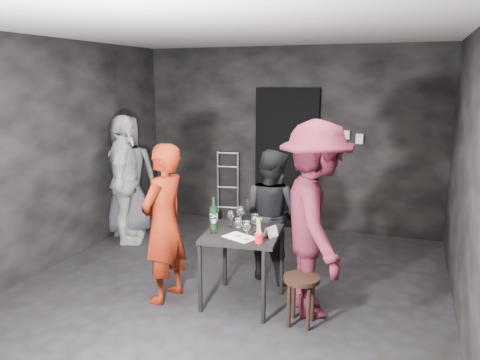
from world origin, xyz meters
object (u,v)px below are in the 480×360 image
(wine_bottle, at_px, (214,217))
(server_red, at_px, (164,218))
(hand_truck, at_px, (227,209))
(stool, at_px, (301,287))
(bystander_cream, at_px, (124,169))
(breadstick_cup, at_px, (259,231))
(man_maroon, at_px, (316,196))
(tasting_table, at_px, (243,242))
(bystander_grey, at_px, (127,166))
(woman_black, at_px, (271,215))

(wine_bottle, bearing_deg, server_red, -158.25)
(hand_truck, distance_m, stool, 3.27)
(bystander_cream, bearing_deg, breadstick_cup, -146.14)
(bystander_cream, bearing_deg, man_maroon, -136.82)
(hand_truck, bearing_deg, stool, -66.34)
(man_maroon, relative_size, breadstick_cup, 9.27)
(tasting_table, height_order, man_maroon, man_maroon)
(stool, bearing_deg, bystander_cream, 153.47)
(server_red, xyz_separation_m, man_maroon, (1.47, 0.24, 0.29))
(man_maroon, xyz_separation_m, wine_bottle, (-1.01, -0.06, -0.29))
(bystander_cream, relative_size, bystander_grey, 1.03)
(hand_truck, relative_size, bystander_cream, 0.54)
(woman_black, bearing_deg, breadstick_cup, 119.21)
(woman_black, relative_size, man_maroon, 0.63)
(hand_truck, xyz_separation_m, server_red, (0.38, -2.67, 0.66))
(man_maroon, xyz_separation_m, bystander_grey, (-3.01, 1.44, -0.16))
(stool, bearing_deg, breadstick_cup, -178.46)
(tasting_table, xyz_separation_m, bystander_cream, (-2.11, 1.15, 0.39))
(hand_truck, xyz_separation_m, bystander_cream, (-0.96, -1.34, 0.83))
(hand_truck, height_order, woman_black, woman_black)
(bystander_cream, height_order, wine_bottle, bystander_cream)
(stool, relative_size, bystander_grey, 0.23)
(tasting_table, relative_size, bystander_cream, 0.36)
(breadstick_cup, bearing_deg, man_maroon, 33.52)
(bystander_grey, bearing_deg, hand_truck, -176.19)
(server_red, bearing_deg, stool, 96.47)
(stool, distance_m, man_maroon, 0.84)
(server_red, bearing_deg, man_maroon, 107.68)
(server_red, height_order, bystander_grey, bystander_grey)
(wine_bottle, bearing_deg, hand_truck, 108.77)
(wine_bottle, relative_size, breadstick_cup, 1.29)
(hand_truck, bearing_deg, bystander_cream, -135.52)
(hand_truck, relative_size, stool, 2.39)
(hand_truck, bearing_deg, wine_bottle, -81.15)
(woman_black, xyz_separation_m, breadstick_cup, (0.17, -0.95, 0.14))
(wine_bottle, bearing_deg, man_maroon, 3.27)
(bystander_cream, bearing_deg, tasting_table, -144.29)
(tasting_table, bearing_deg, woman_black, 83.80)
(bystander_grey, distance_m, breadstick_cup, 3.09)
(bystander_grey, relative_size, breadstick_cup, 8.00)
(tasting_table, xyz_separation_m, bystander_grey, (-2.31, 1.50, 0.35))
(hand_truck, distance_m, server_red, 2.78)
(woman_black, xyz_separation_m, bystander_cream, (-2.19, 0.44, 0.31))
(server_red, distance_m, wine_bottle, 0.50)
(man_maroon, distance_m, bystander_grey, 3.34)
(hand_truck, relative_size, man_maroon, 0.48)
(hand_truck, height_order, breadstick_cup, hand_truck)
(hand_truck, relative_size, breadstick_cup, 4.49)
(stool, relative_size, man_maroon, 0.20)
(hand_truck, height_order, bystander_cream, bystander_cream)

